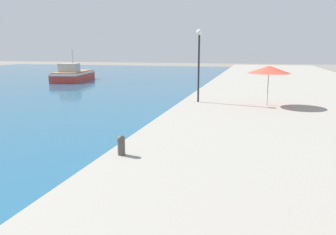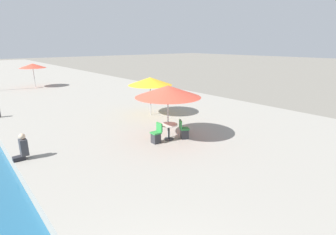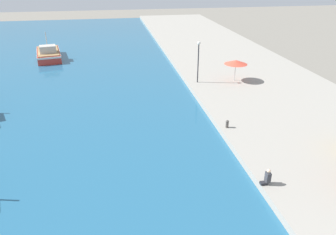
% 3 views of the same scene
% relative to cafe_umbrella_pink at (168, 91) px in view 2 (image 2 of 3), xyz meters
% --- Properties ---
extents(quay_promenade, '(16.00, 90.00, 0.53)m').
position_rel_cafe_umbrella_pink_xyz_m(quay_promenade, '(1.77, 29.80, -2.51)').
color(quay_promenade, gray).
rests_on(quay_promenade, ground_plane).
extents(cafe_umbrella_pink, '(3.04, 3.04, 2.51)m').
position_rel_cafe_umbrella_pink_xyz_m(cafe_umbrella_pink, '(0.00, 0.00, 0.00)').
color(cafe_umbrella_pink, '#B7B7B7').
rests_on(cafe_umbrella_pink, quay_promenade).
extents(cafe_umbrella_white, '(2.70, 2.70, 2.36)m').
position_rel_cafe_umbrella_pink_xyz_m(cafe_umbrella_white, '(1.86, 3.94, -0.12)').
color(cafe_umbrella_white, '#B7B7B7').
rests_on(cafe_umbrella_white, quay_promenade).
extents(cafe_umbrella_striped, '(2.55, 2.55, 2.39)m').
position_rel_cafe_umbrella_pink_xyz_m(cafe_umbrella_striped, '(-0.84, 20.50, -0.08)').
color(cafe_umbrella_striped, '#B7B7B7').
rests_on(cafe_umbrella_striped, quay_promenade).
extents(cafe_table, '(0.80, 0.80, 0.74)m').
position_rel_cafe_umbrella_pink_xyz_m(cafe_table, '(-0.11, -0.20, -1.71)').
color(cafe_table, '#333338').
rests_on(cafe_table, quay_promenade).
extents(cafe_chair_left, '(0.57, 0.56, 0.91)m').
position_rel_cafe_umbrella_pink_xyz_m(cafe_chair_left, '(0.51, -0.56, -1.92)').
color(cafe_chair_left, '#2D2D33').
rests_on(cafe_chair_left, quay_promenade).
extents(cafe_chair_right, '(0.44, 0.41, 0.91)m').
position_rel_cafe_umbrella_pink_xyz_m(cafe_chair_right, '(-0.83, -0.17, -1.92)').
color(cafe_chair_right, '#2D2D33').
rests_on(cafe_chair_right, quay_promenade).
extents(person_at_quay, '(0.56, 0.36, 1.04)m').
position_rel_cafe_umbrella_pink_xyz_m(person_at_quay, '(-5.85, 1.74, -1.78)').
color(person_at_quay, '#232328').
rests_on(person_at_quay, quay_promenade).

